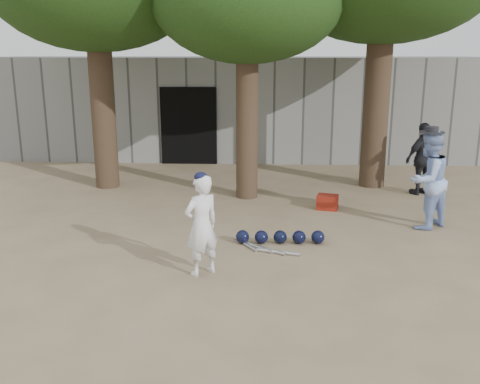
# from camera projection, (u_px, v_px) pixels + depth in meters

# --- Properties ---
(ground) EXTENTS (70.00, 70.00, 0.00)m
(ground) POSITION_uv_depth(u_px,v_px,m) (197.00, 270.00, 8.01)
(ground) COLOR #937C5E
(ground) RESTS_ON ground
(boy_player) EXTENTS (0.65, 0.62, 1.50)m
(boy_player) POSITION_uv_depth(u_px,v_px,m) (202.00, 225.00, 7.68)
(boy_player) COLOR white
(boy_player) RESTS_ON ground
(spectator_blue) EXTENTS (1.11, 1.08, 1.81)m
(spectator_blue) POSITION_uv_depth(u_px,v_px,m) (428.00, 180.00, 9.72)
(spectator_blue) COLOR #9BB6EF
(spectator_blue) RESTS_ON ground
(spectator_dark) EXTENTS (1.04, 0.81, 1.64)m
(spectator_dark) POSITION_uv_depth(u_px,v_px,m) (423.00, 159.00, 12.07)
(spectator_dark) COLOR black
(spectator_dark) RESTS_ON ground
(red_bag) EXTENTS (0.49, 0.41, 0.30)m
(red_bag) POSITION_uv_depth(u_px,v_px,m) (327.00, 202.00, 11.05)
(red_bag) COLOR maroon
(red_bag) RESTS_ON ground
(back_building) EXTENTS (16.00, 5.24, 3.00)m
(back_building) POSITION_uv_depth(u_px,v_px,m) (235.00, 104.00, 17.61)
(back_building) COLOR gray
(back_building) RESTS_ON ground
(helmet_row) EXTENTS (1.51, 0.28, 0.23)m
(helmet_row) POSITION_uv_depth(u_px,v_px,m) (280.00, 237.00, 9.07)
(helmet_row) COLOR black
(helmet_row) RESTS_ON ground
(bat_pile) EXTENTS (1.11, 0.81, 0.06)m
(bat_pile) POSITION_uv_depth(u_px,v_px,m) (261.00, 248.00, 8.82)
(bat_pile) COLOR silver
(bat_pile) RESTS_ON ground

